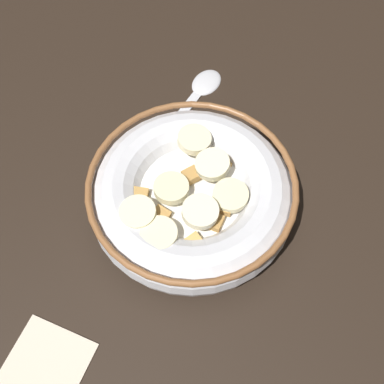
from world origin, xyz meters
The scene contains 3 objects.
ground_plane centered at (0.00, 0.00, -1.00)cm, with size 120.18×120.18×2.00cm, color black.
cereal_bowl centered at (-0.03, -0.01, 2.62)cm, with size 18.53×18.53×5.41cm.
spoon centered at (9.97, 9.49, 0.33)cm, with size 16.95×6.09×0.80cm.
Camera 1 is at (-14.11, -13.99, 37.40)cm, focal length 41.62 mm.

